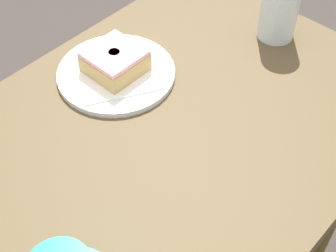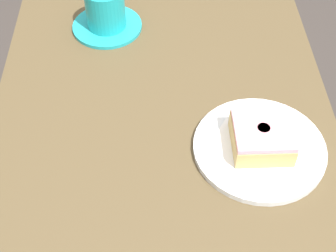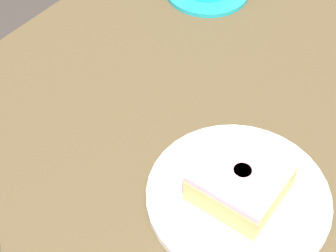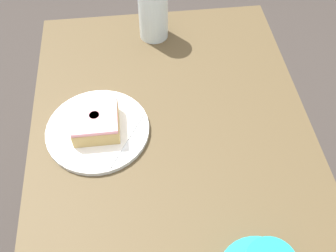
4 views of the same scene
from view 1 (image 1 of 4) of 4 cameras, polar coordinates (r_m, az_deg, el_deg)
The scene contains 5 objects.
table at distance 0.92m, azimuth -1.77°, elevation -6.36°, with size 0.93×0.60×0.74m.
plate_glazed_square at distance 0.94m, azimuth -5.90°, elevation 5.97°, with size 0.22×0.22×0.01m, color silver.
napkin_glazed_square at distance 0.94m, azimuth -5.93°, elevation 6.28°, with size 0.15×0.15×0.00m, color white.
donut_glazed_square at distance 0.92m, azimuth -6.04°, elevation 7.35°, with size 0.09×0.09×0.04m.
water_glass at distance 1.02m, azimuth 12.60°, elevation 13.14°, with size 0.07×0.07×0.14m, color silver.
Camera 1 is at (-0.38, -0.38, 1.37)m, focal length 53.76 mm.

